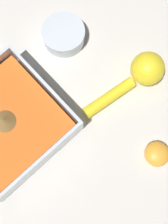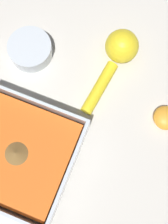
{
  "view_description": "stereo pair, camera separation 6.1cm",
  "coord_description": "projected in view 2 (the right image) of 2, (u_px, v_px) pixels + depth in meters",
  "views": [
    {
      "loc": [
        -0.18,
        0.0,
        0.63
      ],
      "look_at": [
        -0.08,
        -0.09,
        0.03
      ],
      "focal_mm": 50.0,
      "sensor_mm": 36.0,
      "label": 1
    },
    {
      "loc": [
        -0.13,
        0.04,
        0.63
      ],
      "look_at": [
        -0.08,
        -0.09,
        0.03
      ],
      "focal_mm": 50.0,
      "sensor_mm": 36.0,
      "label": 2
    }
  ],
  "objects": [
    {
      "name": "lemon_squeezer",
      "position": [
        118.0,
        53.0,
        0.64
      ],
      "size": [
        0.07,
        0.19,
        0.07
      ],
      "rotation": [
        0.0,
        0.0,
        4.58
      ],
      "color": "yellow",
      "rests_on": "ground_plane"
    },
    {
      "name": "lemon_half",
      "position": [
        166.0,
        118.0,
        0.63
      ],
      "size": [
        0.05,
        0.05,
        0.03
      ],
      "color": "orange",
      "rests_on": "ground_plane"
    },
    {
      "name": "ground_plane",
      "position": [
        30.0,
        142.0,
        0.63
      ],
      "size": [
        4.0,
        4.0,
        0.0
      ],
      "primitive_type": "plane",
      "color": "beige"
    },
    {
      "name": "square_dish",
      "position": [
        19.0,
        155.0,
        0.6
      ],
      "size": [
        0.21,
        0.21,
        0.07
      ],
      "color": "silver",
      "rests_on": "ground_plane"
    },
    {
      "name": "spice_bowl",
      "position": [
        31.0,
        50.0,
        0.66
      ],
      "size": [
        0.09,
        0.09,
        0.04
      ],
      "color": "silver",
      "rests_on": "ground_plane"
    }
  ]
}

